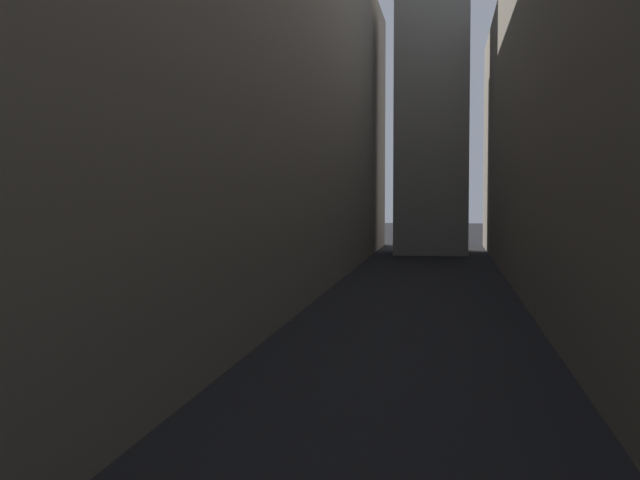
{
  "coord_description": "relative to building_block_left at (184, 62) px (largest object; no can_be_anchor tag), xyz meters",
  "views": [
    {
      "loc": [
        1.53,
        6.98,
        5.7
      ],
      "look_at": [
        0.0,
        17.22,
        5.15
      ],
      "focal_mm": 47.79,
      "sensor_mm": 36.0,
      "label": 1
    }
  ],
  "objects": [
    {
      "name": "building_block_left",
      "position": [
        0.0,
        0.0,
        0.0
      ],
      "size": [
        13.11,
        108.0,
        25.19
      ],
      "primitive_type": "cube",
      "color": "gray",
      "rests_on": "ground"
    },
    {
      "name": "ground_plane",
      "position": [
        12.05,
        -2.0,
        -12.59
      ],
      "size": [
        264.0,
        264.0,
        0.0
      ],
      "primitive_type": "plane",
      "color": "black"
    }
  ]
}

